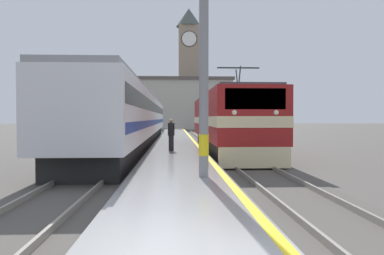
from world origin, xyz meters
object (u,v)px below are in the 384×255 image
object	(u,v)px
catenary_mast	(207,53)
clock_tower	(189,64)
passenger_train	(137,118)
person_on_platform	(171,134)
locomotive_train	(227,122)

from	to	relation	value
catenary_mast	clock_tower	bearing A→B (deg)	88.16
passenger_train	person_on_platform	world-z (taller)	passenger_train
locomotive_train	person_on_platform	distance (m)	4.18
catenary_mast	person_on_platform	world-z (taller)	catenary_mast
person_on_platform	clock_tower	distance (m)	56.76
passenger_train	catenary_mast	world-z (taller)	catenary_mast
locomotive_train	clock_tower	xyz separation A→B (m)	(-0.09, 52.89, 10.88)
catenary_mast	clock_tower	world-z (taller)	clock_tower
locomotive_train	passenger_train	xyz separation A→B (m)	(-5.92, 7.68, 0.25)
catenary_mast	person_on_platform	bearing A→B (deg)	97.14
passenger_train	clock_tower	size ratio (longest dim) A/B	1.59
clock_tower	passenger_train	bearing A→B (deg)	-97.35
locomotive_train	passenger_train	distance (m)	9.70
catenary_mast	person_on_platform	size ratio (longest dim) A/B	4.35
locomotive_train	clock_tower	bearing A→B (deg)	90.10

